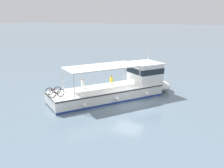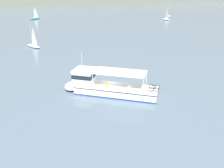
% 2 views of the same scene
% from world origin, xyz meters
% --- Properties ---
extents(ground_plane, '(400.00, 400.00, 0.00)m').
position_xyz_m(ground_plane, '(0.00, 0.00, 0.00)').
color(ground_plane, slate).
extents(ferry_main, '(12.14, 9.90, 5.32)m').
position_xyz_m(ferry_main, '(-1.46, -1.40, 1.01)').
color(ferry_main, white).
rests_on(ferry_main, ground).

